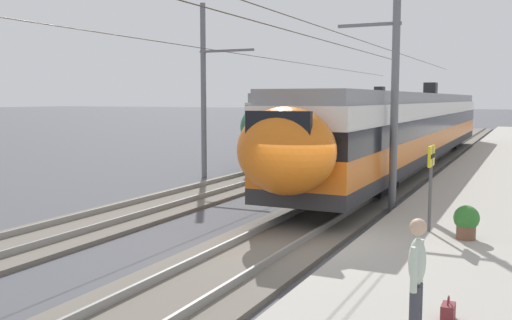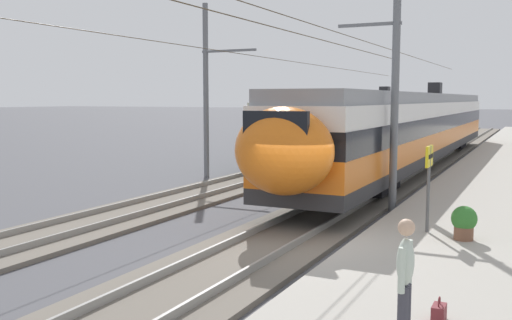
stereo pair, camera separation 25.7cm
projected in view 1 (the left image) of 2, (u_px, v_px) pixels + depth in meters
ground_plane at (304, 252)px, 13.57m from camera, size 400.00×400.00×0.00m
track_near at (270, 245)px, 13.93m from camera, size 120.00×3.00×0.28m
track_far at (93, 224)px, 16.29m from camera, size 120.00×3.00×0.28m
train_near_platform at (412, 125)px, 29.65m from camera, size 35.21×2.90×4.27m
train_far_track at (361, 118)px, 41.22m from camera, size 33.76×3.00×4.27m
catenary_mast_mid at (390, 94)px, 17.90m from camera, size 49.13×2.00×7.01m
catenary_mast_far_side at (207, 88)px, 25.90m from camera, size 49.13×2.68×7.82m
platform_sign at (431, 169)px, 13.84m from camera, size 0.70×0.08×2.09m
passenger_walking at (417, 276)px, 7.40m from camera, size 0.53×0.22×1.69m
handbag_beside_passenger at (448, 312)px, 8.37m from camera, size 0.32×0.18×0.37m
potted_plant_platform_edge at (466, 220)px, 13.18m from camera, size 0.58×0.58×0.78m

